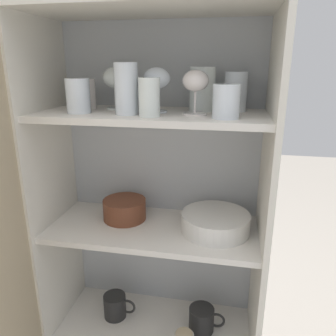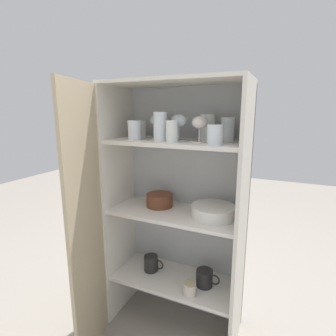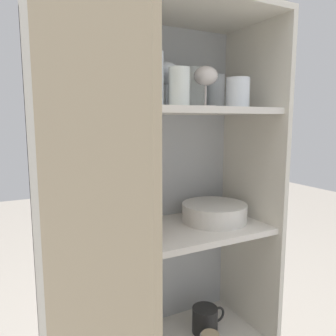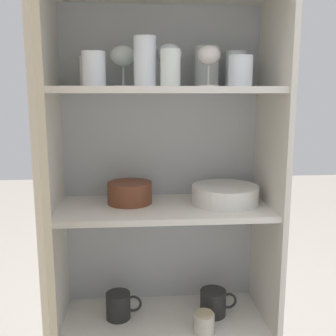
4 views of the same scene
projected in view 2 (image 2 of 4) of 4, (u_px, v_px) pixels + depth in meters
The scene contains 23 objects.
cupboard_back_panel at pixel (185, 205), 1.60m from camera, with size 0.74×0.02×1.39m, color #B2B7BC.
cupboard_side_left at pixel (120, 205), 1.60m from camera, with size 0.02×0.34×1.39m, color silver.
cupboard_side_right at pixel (242, 226), 1.31m from camera, with size 0.02×0.34×1.39m, color silver.
cupboard_top_panel at pixel (176, 82), 1.30m from camera, with size 0.74×0.34×0.02m, color silver.
shelf_board_lower at pixel (174, 279), 1.54m from camera, with size 0.71×0.31×0.02m, color silver.
shelf_board_middle at pixel (175, 213), 1.45m from camera, with size 0.71×0.31×0.02m, color silver.
shelf_board_upper at pixel (175, 142), 1.37m from camera, with size 0.71×0.31×0.02m, color silver.
cupboard_door at pixel (87, 229), 1.27m from camera, with size 0.12×0.36×1.39m.
tumbler_glass_0 at pixel (228, 129), 1.32m from camera, with size 0.07×0.07×0.12m.
tumbler_glass_1 at pixel (160, 127), 1.32m from camera, with size 0.07×0.07×0.15m.
tumbler_glass_2 at pixel (215, 134), 1.19m from camera, with size 0.07×0.07×0.09m.
tumbler_glass_3 at pixel (140, 129), 1.49m from camera, with size 0.07×0.07×0.10m.
tumbler_glass_4 at pixel (135, 130), 1.39m from camera, with size 0.07×0.07×0.10m.
tumbler_glass_5 at pixel (172, 131), 1.27m from camera, with size 0.06×0.06×0.11m.
tumbler_glass_6 at pixel (207, 128), 1.35m from camera, with size 0.08×0.08×0.13m.
wine_glass_0 at pixel (179, 122), 1.34m from camera, with size 0.08×0.08×0.14m.
wine_glass_1 at pixel (158, 121), 1.45m from camera, with size 0.09×0.09×0.13m.
wine_glass_2 at pixel (199, 124), 1.26m from camera, with size 0.08×0.08×0.13m.
plate_stack_white at pixel (213, 211), 1.37m from camera, with size 0.23×0.23×0.06m.
mixing_bowl_large at pixel (160, 200), 1.52m from camera, with size 0.15×0.15×0.07m.
coffee_mug_primary at pixel (205, 278), 1.46m from camera, with size 0.13×0.09×0.09m.
coffee_mug_extra_1 at pixel (151, 263), 1.60m from camera, with size 0.13×0.09×0.09m.
storage_jar at pixel (190, 289), 1.39m from camera, with size 0.07×0.07×0.07m.
Camera 2 is at (0.53, -1.10, 1.26)m, focal length 28.00 mm.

